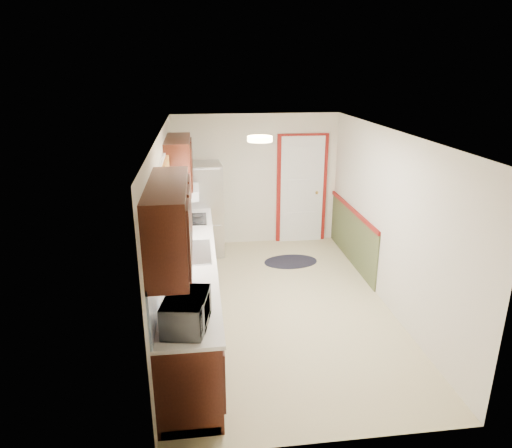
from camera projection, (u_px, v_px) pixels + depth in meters
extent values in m
cube|color=#C9BE8E|center=(279.00, 305.00, 6.41)|extent=(3.20, 5.20, 0.12)
cube|color=white|center=(282.00, 133.00, 5.63)|extent=(3.20, 5.20, 0.12)
cube|color=beige|center=(256.00, 180.00, 8.36)|extent=(3.20, 0.10, 2.40)
cube|color=beige|center=(335.00, 325.00, 3.68)|extent=(3.20, 0.10, 2.40)
cube|color=beige|center=(165.00, 229.00, 5.84)|extent=(0.10, 5.20, 2.40)
cube|color=beige|center=(389.00, 220.00, 6.20)|extent=(0.10, 5.20, 2.40)
cube|color=#38150C|center=(191.00, 291.00, 5.84)|extent=(0.60, 4.00, 0.90)
cube|color=white|center=(190.00, 257.00, 5.69)|extent=(0.63, 4.00, 0.04)
cube|color=#5087C3|center=(164.00, 236.00, 5.56)|extent=(0.02, 4.00, 0.55)
cube|color=#38150C|center=(169.00, 223.00, 4.16)|extent=(0.35, 1.40, 0.75)
cube|color=#38150C|center=(179.00, 164.00, 6.69)|extent=(0.35, 1.20, 0.75)
cube|color=white|center=(163.00, 202.00, 5.52)|extent=(0.02, 1.00, 0.90)
cube|color=#C94C25|center=(165.00, 174.00, 5.41)|extent=(0.05, 1.12, 0.24)
cube|color=#B7B7BC|center=(190.00, 252.00, 5.77)|extent=(0.52, 0.82, 0.02)
cube|color=white|center=(184.00, 192.00, 6.89)|extent=(0.45, 0.60, 0.15)
cube|color=maroon|center=(302.00, 190.00, 8.50)|extent=(0.94, 0.05, 2.08)
cube|color=white|center=(302.00, 190.00, 8.48)|extent=(0.80, 0.04, 2.00)
cube|color=#48522E|center=(352.00, 237.00, 7.71)|extent=(0.02, 2.30, 0.90)
cube|color=maroon|center=(353.00, 210.00, 7.55)|extent=(0.04, 2.30, 0.06)
cylinder|color=#FFD88C|center=(260.00, 139.00, 5.42)|extent=(0.30, 0.30, 0.06)
imported|color=white|center=(186.00, 309.00, 4.07)|extent=(0.39, 0.59, 0.37)
cube|color=#B7B7BC|center=(202.00, 210.00, 7.95)|extent=(0.72, 0.67, 1.63)
cylinder|color=black|center=(189.00, 221.00, 7.61)|extent=(0.02, 0.02, 1.14)
ellipsoid|color=black|center=(291.00, 262.00, 7.82)|extent=(0.95, 0.64, 0.01)
cube|color=black|center=(191.00, 219.00, 7.02)|extent=(0.47, 0.57, 0.02)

